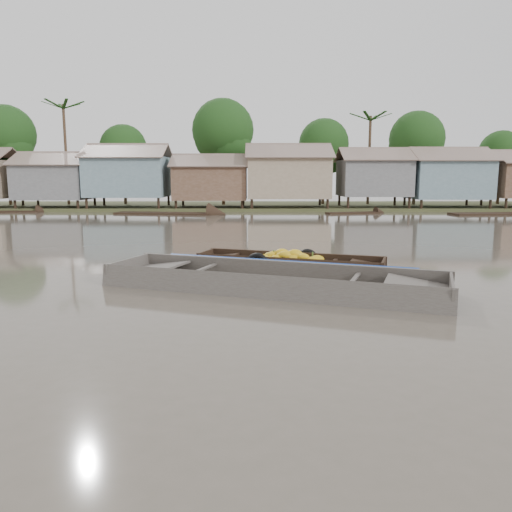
{
  "coord_description": "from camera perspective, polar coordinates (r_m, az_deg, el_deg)",
  "views": [
    {
      "loc": [
        -0.24,
        -11.71,
        2.76
      ],
      "look_at": [
        -0.2,
        0.5,
        0.8
      ],
      "focal_mm": 35.0,
      "sensor_mm": 36.0,
      "label": 1
    }
  ],
  "objects": [
    {
      "name": "riverbank",
      "position": [
        43.7,
        4.17,
        9.5
      ],
      "size": [
        120.0,
        12.47,
        10.22
      ],
      "color": "#384723",
      "rests_on": "ground"
    },
    {
      "name": "ground",
      "position": [
        12.03,
        0.97,
        -4.14
      ],
      "size": [
        120.0,
        120.0,
        0.0
      ],
      "primitive_type": "plane",
      "color": "#524B3F",
      "rests_on": "ground"
    },
    {
      "name": "viewer_boat",
      "position": [
        12.33,
        2.03,
        -3.43
      ],
      "size": [
        8.66,
        4.91,
        0.68
      ],
      "rotation": [
        0.0,
        0.0,
        -0.35
      ],
      "color": "#413C37",
      "rests_on": "ground"
    },
    {
      "name": "banana_boat",
      "position": [
        15.21,
        3.55,
        -0.73
      ],
      "size": [
        5.81,
        3.08,
        0.79
      ],
      "rotation": [
        0.0,
        0.0,
        -0.32
      ],
      "color": "black",
      "rests_on": "ground"
    },
    {
      "name": "distant_boats",
      "position": [
        35.81,
        10.33,
        4.47
      ],
      "size": [
        49.4,
        15.56,
        0.35
      ],
      "color": "black",
      "rests_on": "ground"
    }
  ]
}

